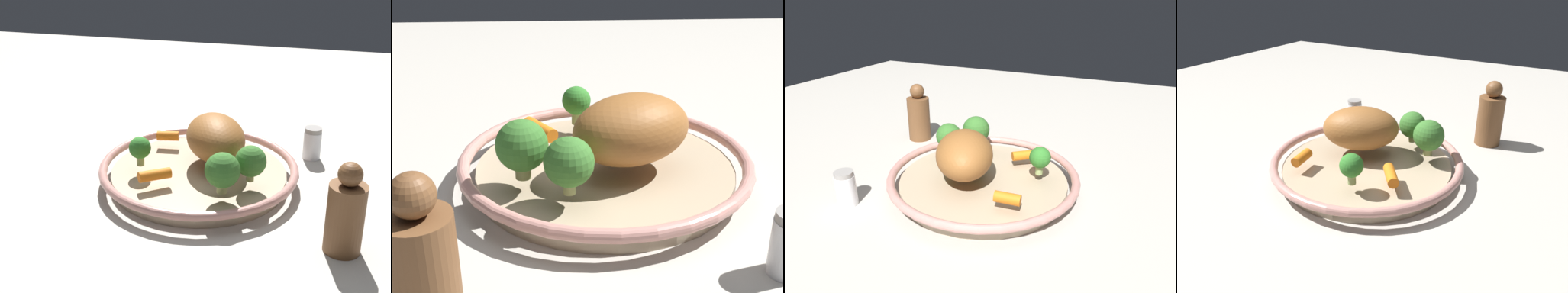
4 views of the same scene
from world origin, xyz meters
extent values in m
plane|color=#B7B2A8|center=(0.00, 0.00, 0.00)|extent=(2.00, 2.00, 0.00)
cylinder|color=tan|center=(0.00, 0.00, 0.01)|extent=(0.30, 0.30, 0.02)
torus|color=tan|center=(0.00, 0.00, 0.03)|extent=(0.34, 0.34, 0.01)
ellipsoid|color=#995E2C|center=(0.02, 0.03, 0.08)|extent=(0.15, 0.17, 0.08)
cylinder|color=orange|center=(-0.06, -0.08, 0.05)|extent=(0.05, 0.05, 0.02)
cylinder|color=orange|center=(-0.08, 0.08, 0.05)|extent=(0.04, 0.02, 0.02)
cylinder|color=#95AC66|center=(-0.10, -0.03, 0.04)|extent=(0.01, 0.01, 0.02)
sphere|color=#2F7829|center=(-0.10, -0.03, 0.07)|extent=(0.04, 0.04, 0.04)
cylinder|color=#9AA666|center=(0.06, -0.09, 0.04)|extent=(0.02, 0.02, 0.01)
sphere|color=#37722B|center=(0.06, -0.09, 0.07)|extent=(0.06, 0.06, 0.06)
cylinder|color=#9AA666|center=(0.10, -0.04, 0.04)|extent=(0.01, 0.01, 0.01)
sphere|color=#37712B|center=(0.10, -0.04, 0.07)|extent=(0.05, 0.05, 0.05)
cylinder|color=white|center=(0.19, 0.15, 0.03)|extent=(0.03, 0.03, 0.05)
cylinder|color=#9E9993|center=(0.19, 0.15, 0.06)|extent=(0.03, 0.03, 0.01)
cylinder|color=brown|center=(0.24, -0.15, 0.05)|extent=(0.05, 0.05, 0.10)
sphere|color=brown|center=(0.24, -0.15, 0.12)|extent=(0.03, 0.03, 0.03)
camera|label=1|loc=(0.19, -0.84, 0.46)|focal=51.35mm
camera|label=2|loc=(0.57, -0.05, 0.30)|focal=49.33mm
camera|label=3|loc=(-0.24, 0.52, 0.33)|focal=32.53mm
camera|label=4|loc=(-0.51, -0.31, 0.34)|focal=34.37mm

